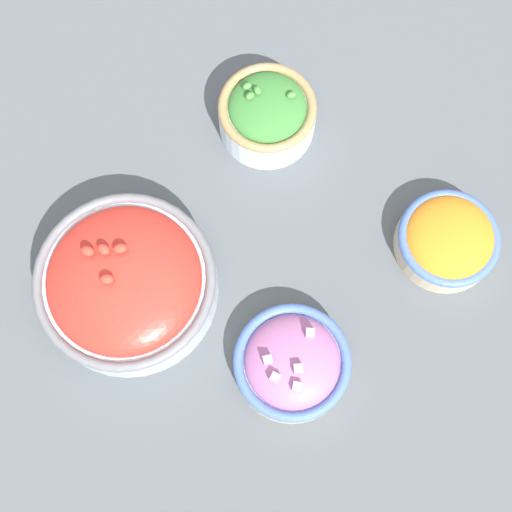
% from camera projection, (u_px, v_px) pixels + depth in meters
% --- Properties ---
extents(ground_plane, '(3.00, 3.00, 0.00)m').
position_uv_depth(ground_plane, '(256.00, 263.00, 0.87)').
color(ground_plane, '#4C5156').
extents(bowl_broccoli, '(0.12, 0.12, 0.08)m').
position_uv_depth(bowl_broccoli, '(267.00, 113.00, 0.89)').
color(bowl_broccoli, silver).
rests_on(bowl_broccoli, ground_plane).
extents(bowl_red_onion, '(0.14, 0.14, 0.06)m').
position_uv_depth(bowl_red_onion, '(292.00, 363.00, 0.81)').
color(bowl_red_onion, beige).
rests_on(bowl_red_onion, ground_plane).
extents(bowl_cherry_tomatoes, '(0.21, 0.21, 0.09)m').
position_uv_depth(bowl_cherry_tomatoes, '(126.00, 282.00, 0.82)').
color(bowl_cherry_tomatoes, '#B2C1CC').
rests_on(bowl_cherry_tomatoes, ground_plane).
extents(bowl_carrots, '(0.12, 0.12, 0.05)m').
position_uv_depth(bowl_carrots, '(448.00, 239.00, 0.85)').
color(bowl_carrots, beige).
rests_on(bowl_carrots, ground_plane).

